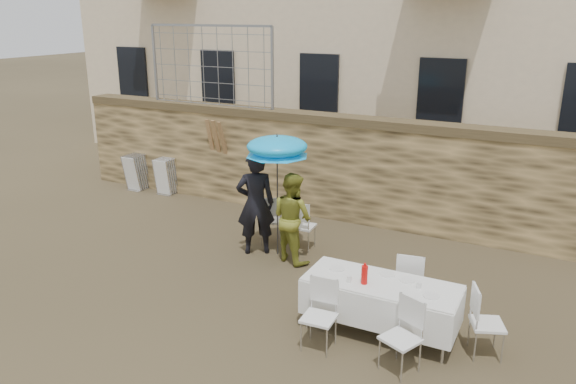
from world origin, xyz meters
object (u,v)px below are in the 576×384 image
at_px(table_chair_side, 487,322).
at_px(umbrella, 277,150).
at_px(table_chair_front_right, 401,337).
at_px(chair_stack_left, 142,170).
at_px(woman_dress, 292,217).
at_px(couple_chair_left, 270,219).
at_px(table_chair_front_left, 319,316).
at_px(banquet_table, 381,285).
at_px(man_suit, 256,204).
at_px(soda_bottle, 364,275).
at_px(chair_stack_right, 170,174).
at_px(couple_chair_right, 303,225).
at_px(table_chair_back, 410,281).

bearing_deg(table_chair_side, umbrella, 46.19).
distance_m(table_chair_front_right, chair_stack_left, 9.26).
xyz_separation_m(woman_dress, couple_chair_left, (-0.75, 0.55, -0.34)).
relative_size(couple_chair_left, table_chair_front_left, 1.00).
xyz_separation_m(banquet_table, table_chair_side, (1.40, 0.10, -0.25)).
relative_size(man_suit, soda_bottle, 7.38).
height_order(couple_chair_left, chair_stack_right, couple_chair_left).
bearing_deg(table_chair_side, soda_bottle, 77.36).
xyz_separation_m(woman_dress, table_chair_front_right, (2.66, -2.35, -0.34)).
relative_size(woman_dress, table_chair_side, 1.70).
relative_size(couple_chair_right, chair_stack_left, 1.04).
relative_size(soda_bottle, table_chair_side, 0.27).
bearing_deg(chair_stack_right, couple_chair_right, -20.54).
relative_size(couple_chair_right, table_chair_side, 1.00).
height_order(umbrella, couple_chair_left, umbrella).
xyz_separation_m(couple_chair_right, table_chair_side, (3.61, -2.05, 0.00)).
distance_m(couple_chair_left, chair_stack_right, 4.09).
relative_size(table_chair_back, chair_stack_right, 1.04).
distance_m(table_chair_front_right, table_chair_side, 1.24).
bearing_deg(umbrella, chair_stack_right, 152.94).
bearing_deg(couple_chair_left, table_chair_front_left, 97.59).
bearing_deg(table_chair_side, chair_stack_right, 43.69).
height_order(man_suit, chair_stack_left, man_suit).
height_order(soda_bottle, table_chair_front_right, soda_bottle).
bearing_deg(couple_chair_right, couple_chair_left, -3.33).
bearing_deg(table_chair_front_left, man_suit, 131.72).
bearing_deg(table_chair_front_left, banquet_table, 48.55).
relative_size(table_chair_front_left, table_chair_front_right, 1.00).
bearing_deg(soda_bottle, umbrella, 141.30).
distance_m(table_chair_side, chair_stack_right, 8.87).
height_order(table_chair_front_left, chair_stack_left, table_chair_front_left).
bearing_deg(table_chair_front_right, chair_stack_right, 171.55).
bearing_deg(banquet_table, table_chair_side, 4.09).
xyz_separation_m(man_suit, soda_bottle, (2.71, -1.75, -0.05)).
bearing_deg(chair_stack_right, couple_chair_left, -23.99).
distance_m(woman_dress, umbrella, 1.22).
distance_m(table_chair_back, chair_stack_right, 7.49).
distance_m(soda_bottle, table_chair_side, 1.67).
xyz_separation_m(man_suit, table_chair_side, (4.31, -1.50, -0.48)).
relative_size(banquet_table, table_chair_front_left, 2.19).
relative_size(banquet_table, soda_bottle, 8.08).
relative_size(couple_chair_right, table_chair_front_right, 1.00).
distance_m(man_suit, table_chair_front_left, 3.34).
xyz_separation_m(woman_dress, soda_bottle, (1.96, -1.75, 0.09)).
xyz_separation_m(couple_chair_left, chair_stack_right, (-3.74, 1.66, -0.02)).
bearing_deg(man_suit, umbrella, 160.56).
distance_m(soda_bottle, chair_stack_right, 7.59).
distance_m(umbrella, soda_bottle, 3.16).
height_order(woman_dress, chair_stack_right, woman_dress).
bearing_deg(couple_chair_left, man_suit, 59.04).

